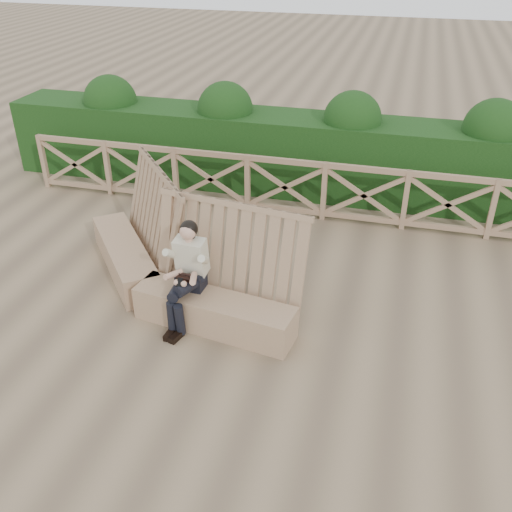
# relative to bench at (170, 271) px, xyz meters

# --- Properties ---
(ground) EXTENTS (60.00, 60.00, 0.00)m
(ground) POSITION_rel_bench_xyz_m (1.01, -0.49, -0.40)
(ground) COLOR brown
(ground) RESTS_ON ground
(bench) EXTENTS (3.86, 2.60, 1.61)m
(bench) POSITION_rel_bench_xyz_m (0.00, 0.00, 0.00)
(bench) COLOR #927253
(bench) RESTS_ON ground
(woman) EXTENTS (0.42, 0.88, 1.46)m
(woman) POSITION_rel_bench_xyz_m (0.48, -0.49, 0.38)
(woman) COLOR black
(woman) RESTS_ON ground
(guardrail) EXTENTS (10.10, 0.09, 1.10)m
(guardrail) POSITION_rel_bench_xyz_m (1.01, 3.01, 0.15)
(guardrail) COLOR #967457
(guardrail) RESTS_ON ground
(hedge) EXTENTS (12.00, 1.20, 1.50)m
(hedge) POSITION_rel_bench_xyz_m (1.01, 4.21, 0.35)
(hedge) COLOR black
(hedge) RESTS_ON ground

